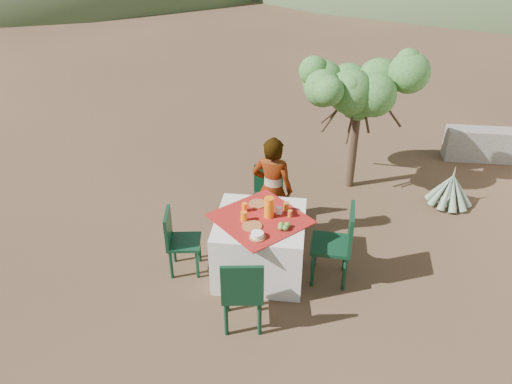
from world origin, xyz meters
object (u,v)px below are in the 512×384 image
Objects in this scene: chair_far at (268,194)px; chair_near at (242,291)px; chair_right at (339,241)px; person at (272,190)px; chair_left at (178,239)px; shrub_tree at (363,94)px; agave at (450,190)px; table at (260,245)px; juice_pitcher at (269,207)px.

chair_near reaches higher than chair_far.
chair_near is 0.94× the size of chair_right.
chair_left is at bearing 49.01° from person.
person is 2.08m from shrub_tree.
chair_left is (-0.95, -1.12, -0.02)m from chair_far.
chair_left is at bearing -151.27° from agave.
shrub_tree is at bearing 61.81° from table.
shrub_tree is (1.14, 1.56, 0.75)m from person.
table is at bearing -88.94° from chair_far.
shrub_tree is at bearing -51.00° from chair_left.
table is 1.53× the size of chair_far.
juice_pitcher is (-0.81, 0.08, 0.35)m from chair_right.
person reaches higher than juice_pitcher.
chair_far is 0.41m from person.
chair_near is 3.86m from agave.
chair_far is 1.04× the size of chair_left.
chair_right is (0.92, -1.05, 0.07)m from chair_far.
chair_right is 2.53m from agave.
person is (0.09, -0.31, 0.25)m from chair_far.
shrub_tree reaches higher than juice_pitcher.
chair_right is 1.39× the size of agave.
chair_left is 0.57× the size of person.
table is at bearing 95.22° from person.
chair_right is 1.13m from person.
chair_far is 2.73m from agave.
chair_right is at bearing -5.78° from juice_pitcher.
chair_left is at bearing -132.61° from shrub_tree.
chair_right reaches higher than agave.
chair_near is (-0.07, -0.95, 0.13)m from table.
chair_far reaches higher than agave.
agave is at bearing -69.66° from chair_left.
chair_right is (1.87, 0.07, 0.08)m from chair_left.
chair_right is (0.97, 0.91, 0.03)m from chair_near.
chair_left is at bearing -51.56° from chair_near.
chair_near is at bearing -111.79° from shrub_tree.
agave is (2.59, 0.82, -0.24)m from chair_far.
chair_right reaches higher than chair_far.
chair_far is 0.93× the size of chair_near.
chair_far is 1.97m from chair_near.
chair_near reaches higher than chair_left.
agave is at bearing 141.57° from chair_right.
table is 1.86× the size of agave.
chair_near is 3.60m from shrub_tree.
shrub_tree reaches higher than chair_left.
juice_pitcher is at bearing 26.44° from table.
chair_far is at bearing -48.64° from chair_left.
chair_right is 2.50m from shrub_tree.
juice_pitcher is (-1.12, -2.22, -0.59)m from shrub_tree.
shrub_tree is (0.31, 2.30, 0.94)m from chair_right.
juice_pitcher reaches higher than chair_right.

